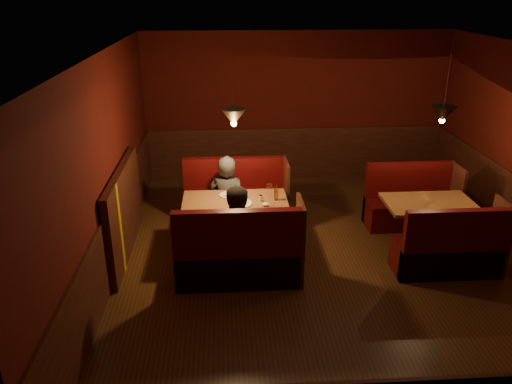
{
  "coord_description": "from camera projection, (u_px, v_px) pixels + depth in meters",
  "views": [
    {
      "loc": [
        -1.45,
        -6.25,
        3.68
      ],
      "look_at": [
        -1.02,
        0.3,
        0.95
      ],
      "focal_mm": 35.0,
      "sensor_mm": 36.0,
      "label": 1
    }
  ],
  "objects": [
    {
      "name": "diner_a",
      "position": [
        227.0,
        186.0,
        7.63
      ],
      "size": [
        0.71,
        0.58,
        1.67
      ],
      "primitive_type": "imported",
      "rotation": [
        0.0,
        0.0,
        2.81
      ],
      "color": "#303030",
      "rests_on": "ground"
    },
    {
      "name": "room",
      "position": [
        310.0,
        191.0,
        6.88
      ],
      "size": [
        6.02,
        7.02,
        2.92
      ],
      "color": "#43220D",
      "rests_on": "ground"
    },
    {
      "name": "second_bench_far",
      "position": [
        410.0,
        206.0,
        8.19
      ],
      "size": [
        1.44,
        0.54,
        1.03
      ],
      "color": "black",
      "rests_on": "ground"
    },
    {
      "name": "main_table",
      "position": [
        236.0,
        213.0,
        7.22
      ],
      "size": [
        1.51,
        0.92,
        1.06
      ],
      "color": "brown",
      "rests_on": "ground"
    },
    {
      "name": "main_bench_near",
      "position": [
        240.0,
        259.0,
        6.53
      ],
      "size": [
        1.66,
        0.59,
        1.13
      ],
      "color": "black",
      "rests_on": "ground"
    },
    {
      "name": "second_table",
      "position": [
        428.0,
        214.0,
        7.39
      ],
      "size": [
        1.3,
        0.83,
        0.73
      ],
      "color": "brown",
      "rests_on": "ground"
    },
    {
      "name": "second_bench_near",
      "position": [
        450.0,
        253.0,
        6.75
      ],
      "size": [
        1.44,
        0.54,
        1.03
      ],
      "color": "black",
      "rests_on": "ground"
    },
    {
      "name": "main_bench_far",
      "position": [
        236.0,
        206.0,
        8.11
      ],
      "size": [
        1.66,
        0.59,
        1.13
      ],
      "color": "black",
      "rests_on": "ground"
    },
    {
      "name": "diner_b",
      "position": [
        240.0,
        219.0,
        6.64
      ],
      "size": [
        0.93,
        0.82,
        1.6
      ],
      "primitive_type": "imported",
      "rotation": [
        0.0,
        0.0,
        0.33
      ],
      "color": "black",
      "rests_on": "ground"
    }
  ]
}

